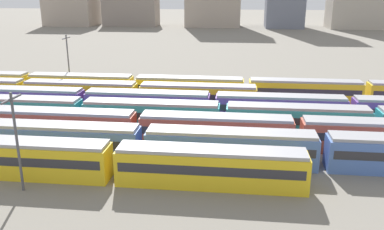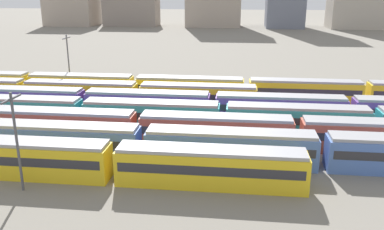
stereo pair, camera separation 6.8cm
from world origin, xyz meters
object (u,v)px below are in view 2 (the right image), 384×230
Objects in this scene: train_track_4 at (280,108)px; catenary_pole_1 at (68,60)px; train_track_1 at (322,151)px; catenary_pole_0 at (16,137)px; train_track_5 at (81,93)px; train_track_0 at (21,158)px; train_track_3 at (297,120)px; train_track_2 at (138,127)px; train_track_6 at (190,88)px.

catenary_pole_1 is (-36.13, 13.44, 3.71)m from train_track_4.
train_track_1 is 11.97× the size of catenary_pole_0.
train_track_0 is at bearing -81.68° from train_track_5.
train_track_0 is 32.77m from train_track_3.
train_track_5 is (-33.87, 20.80, -0.00)m from train_track_1.
train_track_0 is at bearing -142.54° from train_track_4.
catenary_pole_1 is at bearing 153.76° from train_track_3.
train_track_3 is (28.82, 15.60, 0.00)m from train_track_0.
train_track_1 is 21.40m from train_track_2.
train_track_4 is 1.68× the size of train_track_5.
train_track_4 is (-1.68, 5.20, 0.00)m from train_track_3.
train_track_5 is at bearing 130.05° from train_track_2.
train_track_2 is at bearing -165.08° from train_track_3.
catenary_pole_0 is (1.61, -3.02, 3.33)m from train_track_0.
train_track_0 is at bearing -170.19° from train_track_1.
train_track_4 is at bearing -20.40° from catenary_pole_1.
catenary_pole_0 reaches higher than train_track_2.
train_track_3 is 1.00× the size of train_track_6.
catenary_pole_1 reaches higher than train_track_0.
train_track_5 is at bearing 98.32° from train_track_0.
train_track_0 is 26.28m from train_track_5.
train_track_6 is (13.14, 31.20, 0.00)m from train_track_0.
train_track_0 and train_track_4 have the same top height.
train_track_4 is 35.07m from catenary_pole_0.
train_track_2 is (-20.75, 5.20, 0.00)m from train_track_1.
train_track_3 is 5.46m from train_track_4.
train_track_3 is at bearing 14.92° from train_track_2.
train_track_4 is at bearing 107.87° from train_track_3.
train_track_2 is 7.37× the size of catenary_pole_1.
catenary_pole_1 reaches higher than train_track_3.
catenary_pole_0 is 38.74m from catenary_pole_1.
train_track_0 is 34.20m from train_track_4.
train_track_2 is 20.64m from train_track_4.
catenary_pole_1 is (-10.60, 37.26, 0.38)m from catenary_pole_0.
train_track_6 is at bearing 143.40° from train_track_4.
train_track_2 is at bearing 165.93° from train_track_1.
train_track_0 and train_track_2 have the same top height.
train_track_4 is (27.15, 20.80, 0.00)m from train_track_0.
train_track_4 is (-2.92, 15.60, 0.00)m from train_track_1.
train_track_3 is at bearing -44.85° from train_track_6.
train_track_0 is 33.86m from train_track_6.
train_track_5 is 10.42m from catenary_pole_1.
train_track_5 is at bearing 170.46° from train_track_4.
train_track_6 is at bearing 135.15° from train_track_3.
train_track_5 is at bearing 148.44° from train_track_1.
train_track_3 is 33.14m from catenary_pole_0.
train_track_5 is 5.94× the size of catenary_pole_0.
train_track_4 and train_track_5 have the same top height.
train_track_4 is 1.00× the size of train_track_6.
train_track_0 is 0.75× the size of train_track_2.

